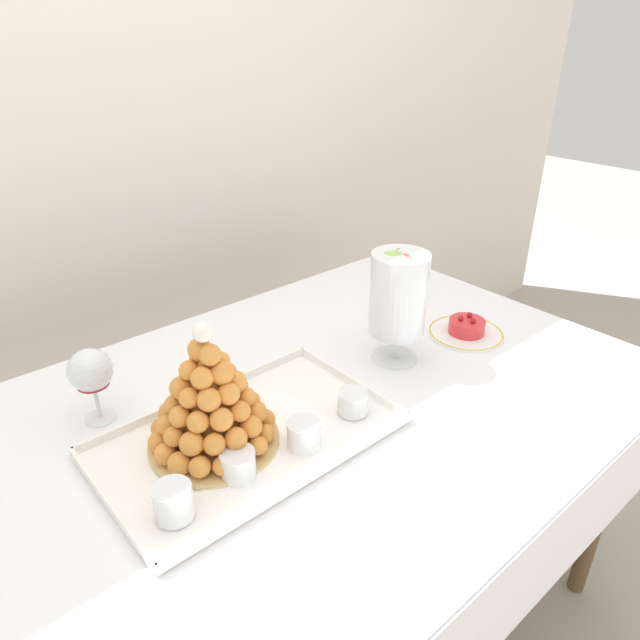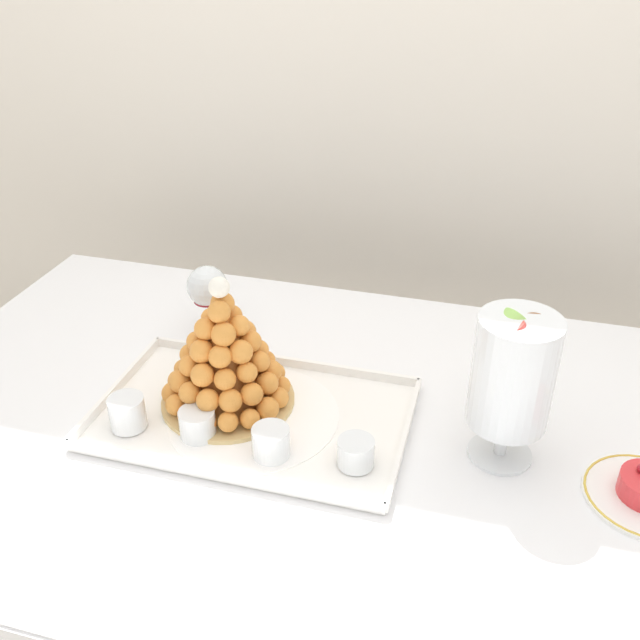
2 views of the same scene
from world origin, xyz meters
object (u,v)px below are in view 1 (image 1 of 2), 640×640
serving_tray (248,437)px  macaron_goblet (397,295)px  dessert_cup_centre (304,435)px  fruit_tart_plate (466,330)px  dessert_cup_left (174,503)px  wine_glass (91,373)px  dessert_cup_mid_right (353,403)px  croquembouche (210,401)px  dessert_cup_mid_left (238,465)px

serving_tray → macaron_goblet: bearing=2.9°
dessert_cup_centre → fruit_tart_plate: dessert_cup_centre is taller
dessert_cup_left → wine_glass: 0.33m
wine_glass → dessert_cup_mid_right: bearing=-39.5°
serving_tray → fruit_tart_plate: (0.64, -0.02, 0.01)m
dessert_cup_left → dessert_cup_mid_right: 0.39m
dessert_cup_mid_right → dessert_cup_left: bearing=-178.4°
dessert_cup_left → fruit_tart_plate: (0.83, 0.06, -0.02)m
dessert_cup_left → fruit_tart_plate: 0.83m
macaron_goblet → fruit_tart_plate: 0.27m
dessert_cup_left → croquembouche: bearing=38.3°
croquembouche → macaron_goblet: size_ratio=0.91×
wine_glass → dessert_cup_centre: bearing=-53.3°
dessert_cup_mid_right → wine_glass: (-0.38, 0.31, 0.08)m
wine_glass → fruit_tart_plate: bearing=-17.8°
dessert_cup_mid_right → macaron_goblet: (0.22, 0.09, 0.13)m
fruit_tart_plate → wine_glass: 0.86m
fruit_tart_plate → dessert_cup_left: bearing=-175.7°
dessert_cup_centre → fruit_tart_plate: size_ratio=0.33×
croquembouche → dessert_cup_mid_left: size_ratio=4.09×
croquembouche → fruit_tart_plate: size_ratio=1.33×
dessert_cup_mid_left → fruit_tart_plate: size_ratio=0.33×
dessert_cup_mid_left → serving_tray: bearing=47.1°
serving_tray → dessert_cup_left: bearing=-156.5°
croquembouche → wine_glass: (-0.13, 0.22, 0.00)m
dessert_cup_mid_right → macaron_goblet: 0.27m
serving_tray → fruit_tart_plate: fruit_tart_plate is taller
fruit_tart_plate → croquembouche: bearing=176.2°
dessert_cup_left → dessert_cup_centre: dessert_cup_left is taller
serving_tray → dessert_cup_mid_left: dessert_cup_mid_left is taller
serving_tray → dessert_cup_mid_right: size_ratio=9.05×
dessert_cup_centre → macaron_goblet: 0.39m
dessert_cup_centre → macaron_goblet: macaron_goblet is taller
dessert_cup_mid_right → croquembouche: bearing=159.2°
serving_tray → macaron_goblet: (0.42, 0.02, 0.16)m
macaron_goblet → fruit_tart_plate: bearing=-11.0°
dessert_cup_centre → dessert_cup_mid_right: size_ratio=1.04×
croquembouche → serving_tray: bearing=-22.9°
serving_tray → macaron_goblet: macaron_goblet is taller
dessert_cup_centre → croquembouche: bearing=137.0°
dessert_cup_mid_right → wine_glass: size_ratio=0.39×
dessert_cup_mid_left → dessert_cup_centre: same height
dessert_cup_left → macaron_goblet: 0.63m
serving_tray → dessert_cup_centre: 0.11m
croquembouche → dessert_cup_centre: 0.18m
croquembouche → dessert_cup_mid_left: croquembouche is taller
dessert_cup_left → dessert_cup_mid_right: size_ratio=1.03×
fruit_tart_plate → wine_glass: (-0.82, 0.26, 0.09)m
serving_tray → wine_glass: wine_glass is taller
serving_tray → dessert_cup_centre: (0.06, -0.09, 0.03)m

